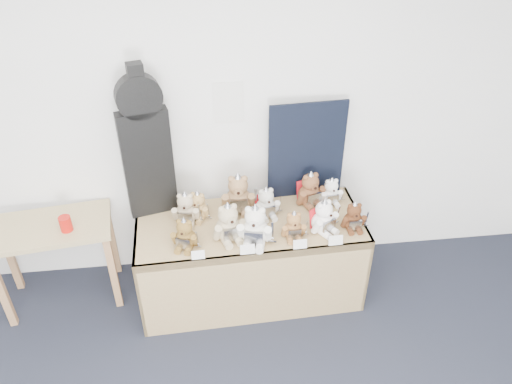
{
  "coord_description": "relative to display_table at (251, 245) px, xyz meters",
  "views": [
    {
      "loc": [
        0.22,
        -0.72,
        2.9
      ],
      "look_at": [
        0.54,
        1.98,
        1.02
      ],
      "focal_mm": 35.0,
      "sensor_mm": 36.0,
      "label": 1
    }
  ],
  "objects": [
    {
      "name": "teddy_back_far_left",
      "position": [
        -0.37,
        0.18,
        0.25
      ],
      "size": [
        0.19,
        0.19,
        0.24
      ],
      "rotation": [
        0.0,
        0.0,
        -0.4
      ],
      "color": "#A7834E",
      "rests_on": "display_table"
    },
    {
      "name": "teddy_back_left",
      "position": [
        -0.45,
        0.14,
        0.26
      ],
      "size": [
        0.22,
        0.19,
        0.27
      ],
      "rotation": [
        0.0,
        0.0,
        -0.14
      ],
      "color": "tan",
      "rests_on": "display_table"
    },
    {
      "name": "teddy_front_far_right",
      "position": [
        0.5,
        -0.08,
        0.26
      ],
      "size": [
        0.23,
        0.23,
        0.28
      ],
      "rotation": [
        0.0,
        0.0,
        0.54
      ],
      "color": "white",
      "rests_on": "display_table"
    },
    {
      "name": "entry_card_d",
      "position": [
        0.55,
        -0.24,
        0.19
      ],
      "size": [
        0.1,
        0.02,
        0.07
      ],
      "primitive_type": "cube",
      "rotation": [
        -0.24,
        0.0,
        0.03
      ],
      "color": "silver",
      "rests_on": "display_table"
    },
    {
      "name": "entry_card_a",
      "position": [
        -0.38,
        -0.27,
        0.18
      ],
      "size": [
        0.09,
        0.02,
        0.06
      ],
      "primitive_type": "cube",
      "rotation": [
        -0.24,
        0.0,
        0.03
      ],
      "color": "silver",
      "rests_on": "display_table"
    },
    {
      "name": "teddy_front_left",
      "position": [
        -0.16,
        -0.09,
        0.27
      ],
      "size": [
        0.27,
        0.24,
        0.32
      ],
      "rotation": [
        0.0,
        0.0,
        0.29
      ],
      "color": "tan",
      "rests_on": "display_table"
    },
    {
      "name": "teddy_back_centre_left",
      "position": [
        -0.07,
        0.23,
        0.28
      ],
      "size": [
        0.28,
        0.23,
        0.34
      ],
      "rotation": [
        0.0,
        0.0,
        -0.06
      ],
      "color": "#9A734D",
      "rests_on": "display_table"
    },
    {
      "name": "side_table",
      "position": [
        -1.42,
        0.18,
        0.04
      ],
      "size": [
        0.89,
        0.57,
        0.7
      ],
      "rotation": [
        0.0,
        0.0,
        0.13
      ],
      "color": "#A08056",
      "rests_on": "floor"
    },
    {
      "name": "navy_board",
      "position": [
        0.45,
        0.38,
        0.53
      ],
      "size": [
        0.57,
        0.06,
        0.77
      ],
      "primitive_type": "cube",
      "rotation": [
        0.0,
        0.0,
        0.07
      ],
      "color": "black",
      "rests_on": "display_table"
    },
    {
      "name": "teddy_front_centre",
      "position": [
        0.01,
        -0.15,
        0.28
      ],
      "size": [
        0.27,
        0.25,
        0.33
      ],
      "rotation": [
        0.0,
        0.0,
        -0.25
      ],
      "color": "white",
      "rests_on": "display_table"
    },
    {
      "name": "display_table",
      "position": [
        0.0,
        0.0,
        0.0
      ],
      "size": [
        1.66,
        0.74,
        0.68
      ],
      "rotation": [
        0.0,
        0.0,
        0.03
      ],
      "color": "#94714B",
      "rests_on": "floor"
    },
    {
      "name": "teddy_front_far_left",
      "position": [
        -0.46,
        -0.14,
        0.25
      ],
      "size": [
        0.21,
        0.19,
        0.25
      ],
      "rotation": [
        0.0,
        0.0,
        -0.3
      ],
      "color": "brown",
      "rests_on": "display_table"
    },
    {
      "name": "entry_card_c",
      "position": [
        0.3,
        -0.25,
        0.18
      ],
      "size": [
        0.09,
        0.02,
        0.07
      ],
      "primitive_type": "cube",
      "rotation": [
        -0.24,
        0.0,
        0.03
      ],
      "color": "silver",
      "rests_on": "display_table"
    },
    {
      "name": "teddy_front_right",
      "position": [
        0.28,
        -0.12,
        0.24
      ],
      "size": [
        0.19,
        0.15,
        0.23
      ],
      "rotation": [
        0.0,
        0.0,
        -0.01
      ],
      "color": "olive",
      "rests_on": "display_table"
    },
    {
      "name": "red_cup",
      "position": [
        -1.28,
        0.11,
        0.22
      ],
      "size": [
        0.08,
        0.08,
        0.11
      ],
      "primitive_type": "cylinder",
      "color": "red",
      "rests_on": "side_table"
    },
    {
      "name": "teddy_back_end",
      "position": [
        0.63,
        0.24,
        0.24
      ],
      "size": [
        0.2,
        0.16,
        0.24
      ],
      "rotation": [
        0.0,
        0.0,
        0.1
      ],
      "color": "white",
      "rests_on": "display_table"
    },
    {
      "name": "teddy_front_end",
      "position": [
        0.71,
        -0.08,
        0.24
      ],
      "size": [
        0.19,
        0.15,
        0.24
      ],
      "rotation": [
        0.0,
        0.0,
        0.02
      ],
      "color": "#4E2D1B",
      "rests_on": "display_table"
    },
    {
      "name": "guitar_case",
      "position": [
        -0.69,
        0.31,
        0.7
      ],
      "size": [
        0.36,
        0.18,
        1.13
      ],
      "rotation": [
        0.0,
        0.0,
        0.25
      ],
      "color": "black",
      "rests_on": "display_table"
    },
    {
      "name": "teddy_back_centre_right",
      "position": [
        0.12,
        0.14,
        0.25
      ],
      "size": [
        0.22,
        0.2,
        0.26
      ],
      "rotation": [
        0.0,
        0.0,
        0.21
      ],
      "color": "beige",
      "rests_on": "display_table"
    },
    {
      "name": "entry_card_b",
      "position": [
        -0.05,
        -0.26,
        0.19
      ],
      "size": [
        0.1,
        0.02,
        0.07
      ],
      "primitive_type": "cube",
      "rotation": [
        -0.24,
        0.0,
        0.03
      ],
      "color": "silver",
      "rests_on": "display_table"
    },
    {
      "name": "teddy_back_right",
      "position": [
        0.47,
        0.25,
        0.27
      ],
      "size": [
        0.25,
        0.23,
        0.3
      ],
      "rotation": [
        0.0,
        0.0,
        0.32
      ],
      "color": "brown",
      "rests_on": "display_table"
    },
    {
      "name": "room_shell",
      "position": [
        -0.1,
        0.48,
        0.9
      ],
      "size": [
        6.0,
        6.0,
        6.0
      ],
      "color": "white",
      "rests_on": "floor"
    }
  ]
}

